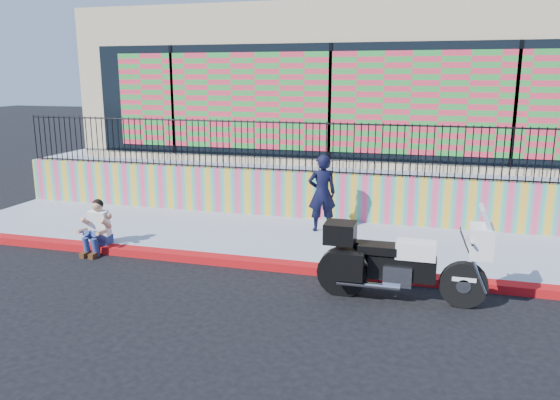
% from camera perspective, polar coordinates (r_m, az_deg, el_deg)
% --- Properties ---
extents(ground, '(90.00, 90.00, 0.00)m').
position_cam_1_polar(ground, '(10.11, 0.52, -7.32)').
color(ground, black).
rests_on(ground, ground).
extents(red_curb, '(16.00, 0.30, 0.15)m').
position_cam_1_polar(red_curb, '(10.08, 0.52, -6.92)').
color(red_curb, '#A50B10').
rests_on(red_curb, ground).
extents(sidewalk, '(16.00, 3.00, 0.15)m').
position_cam_1_polar(sidewalk, '(11.60, 2.68, -4.25)').
color(sidewalk, '#9097AC').
rests_on(sidewalk, ground).
extents(mural_wall, '(16.00, 0.20, 1.10)m').
position_cam_1_polar(mural_wall, '(12.95, 4.32, 0.42)').
color(mural_wall, '#F44070').
rests_on(mural_wall, sidewalk).
extents(metal_fence, '(15.80, 0.04, 1.20)m').
position_cam_1_polar(metal_fence, '(12.75, 4.41, 5.47)').
color(metal_fence, black).
rests_on(metal_fence, mural_wall).
extents(elevated_platform, '(16.00, 10.00, 1.25)m').
position_cam_1_polar(elevated_platform, '(17.91, 7.60, 3.59)').
color(elevated_platform, '#9097AC').
rests_on(elevated_platform, ground).
extents(storefront_building, '(14.00, 8.06, 4.00)m').
position_cam_1_polar(storefront_building, '(17.46, 7.75, 12.00)').
color(storefront_building, '#CBAC87').
rests_on(storefront_building, elevated_platform).
extents(police_motorcycle, '(2.59, 0.86, 1.61)m').
position_cam_1_polar(police_motorcycle, '(8.80, 12.32, -6.10)').
color(police_motorcycle, black).
rests_on(police_motorcycle, ground).
extents(police_officer, '(0.72, 0.60, 1.69)m').
position_cam_1_polar(police_officer, '(11.88, 4.41, 0.73)').
color(police_officer, black).
rests_on(police_officer, sidewalk).
extents(seated_man, '(0.54, 0.71, 1.06)m').
position_cam_1_polar(seated_man, '(11.48, -18.70, -3.17)').
color(seated_man, navy).
rests_on(seated_man, ground).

